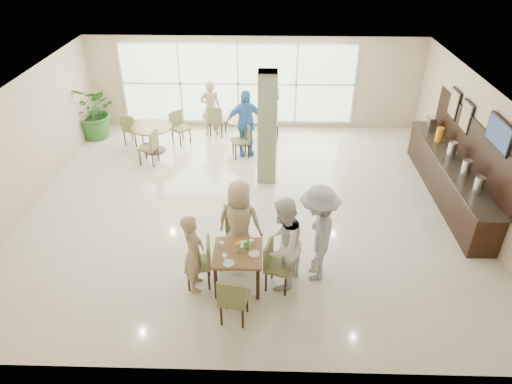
{
  "coord_description": "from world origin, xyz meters",
  "views": [
    {
      "loc": [
        0.41,
        -8.88,
        5.88
      ],
      "look_at": [
        0.2,
        -1.2,
        1.1
      ],
      "focal_mm": 32.0,
      "sensor_mm": 36.0,
      "label": 1
    }
  ],
  "objects_px": {
    "adult_a": "(245,123)",
    "teen_right": "(283,244)",
    "potted_plant": "(95,112)",
    "adult_standing": "(211,108)",
    "round_table_left": "(152,132)",
    "buffet_counter": "(450,176)",
    "teen_far": "(240,223)",
    "teen_left": "(194,253)",
    "adult_b": "(271,113)",
    "main_table": "(238,257)",
    "round_table_right": "(243,124)",
    "teen_standing": "(318,234)"
  },
  "relations": [
    {
      "from": "round_table_left",
      "to": "teen_standing",
      "type": "distance_m",
      "value": 6.57
    },
    {
      "from": "round_table_left",
      "to": "adult_standing",
      "type": "distance_m",
      "value": 1.94
    },
    {
      "from": "teen_standing",
      "to": "teen_right",
      "type": "bearing_deg",
      "value": -62.55
    },
    {
      "from": "buffet_counter",
      "to": "teen_standing",
      "type": "height_order",
      "value": "buffet_counter"
    },
    {
      "from": "teen_standing",
      "to": "adult_b",
      "type": "distance_m",
      "value": 5.9
    },
    {
      "from": "main_table",
      "to": "adult_standing",
      "type": "xyz_separation_m",
      "value": [
        -1.21,
        6.55,
        0.19
      ]
    },
    {
      "from": "teen_far",
      "to": "teen_left",
      "type": "bearing_deg",
      "value": 58.48
    },
    {
      "from": "teen_standing",
      "to": "round_table_right",
      "type": "bearing_deg",
      "value": -158.76
    },
    {
      "from": "teen_left",
      "to": "adult_b",
      "type": "bearing_deg",
      "value": -18.27
    },
    {
      "from": "teen_left",
      "to": "adult_b",
      "type": "relative_size",
      "value": 0.9
    },
    {
      "from": "teen_left",
      "to": "teen_right",
      "type": "distance_m",
      "value": 1.56
    },
    {
      "from": "main_table",
      "to": "round_table_right",
      "type": "height_order",
      "value": "same"
    },
    {
      "from": "main_table",
      "to": "potted_plant",
      "type": "relative_size",
      "value": 0.53
    },
    {
      "from": "main_table",
      "to": "adult_standing",
      "type": "relative_size",
      "value": 0.52
    },
    {
      "from": "round_table_left",
      "to": "adult_a",
      "type": "relative_size",
      "value": 0.61
    },
    {
      "from": "round_table_left",
      "to": "round_table_right",
      "type": "distance_m",
      "value": 2.59
    },
    {
      "from": "teen_right",
      "to": "buffet_counter",
      "type": "bearing_deg",
      "value": 150.72
    },
    {
      "from": "adult_standing",
      "to": "teen_right",
      "type": "bearing_deg",
      "value": 98.15
    },
    {
      "from": "adult_b",
      "to": "teen_left",
      "type": "bearing_deg",
      "value": -26.47
    },
    {
      "from": "teen_far",
      "to": "adult_standing",
      "type": "relative_size",
      "value": 1.05
    },
    {
      "from": "main_table",
      "to": "round_table_right",
      "type": "relative_size",
      "value": 0.78
    },
    {
      "from": "teen_right",
      "to": "adult_a",
      "type": "xyz_separation_m",
      "value": [
        -0.9,
        5.22,
        0.02
      ]
    },
    {
      "from": "round_table_left",
      "to": "teen_left",
      "type": "bearing_deg",
      "value": -70.21
    },
    {
      "from": "adult_b",
      "to": "buffet_counter",
      "type": "bearing_deg",
      "value": 40.36
    },
    {
      "from": "potted_plant",
      "to": "adult_standing",
      "type": "height_order",
      "value": "adult_standing"
    },
    {
      "from": "teen_left",
      "to": "adult_a",
      "type": "distance_m",
      "value": 5.38
    },
    {
      "from": "round_table_right",
      "to": "adult_b",
      "type": "distance_m",
      "value": 0.87
    },
    {
      "from": "teen_right",
      "to": "adult_a",
      "type": "height_order",
      "value": "adult_a"
    },
    {
      "from": "adult_a",
      "to": "teen_right",
      "type": "bearing_deg",
      "value": -91.21
    },
    {
      "from": "round_table_right",
      "to": "adult_standing",
      "type": "height_order",
      "value": "adult_standing"
    },
    {
      "from": "round_table_right",
      "to": "potted_plant",
      "type": "height_order",
      "value": "potted_plant"
    },
    {
      "from": "buffet_counter",
      "to": "adult_a",
      "type": "distance_m",
      "value": 5.35
    },
    {
      "from": "teen_left",
      "to": "potted_plant",
      "type": "bearing_deg",
      "value": 25.25
    },
    {
      "from": "teen_right",
      "to": "adult_b",
      "type": "bearing_deg",
      "value": -155.32
    },
    {
      "from": "round_table_left",
      "to": "potted_plant",
      "type": "bearing_deg",
      "value": 155.21
    },
    {
      "from": "teen_standing",
      "to": "potted_plant",
      "type": "bearing_deg",
      "value": -129.36
    },
    {
      "from": "potted_plant",
      "to": "adult_b",
      "type": "xyz_separation_m",
      "value": [
        5.18,
        -0.1,
        0.04
      ]
    },
    {
      "from": "teen_standing",
      "to": "adult_standing",
      "type": "distance_m",
      "value": 6.78
    },
    {
      "from": "main_table",
      "to": "adult_b",
      "type": "height_order",
      "value": "adult_b"
    },
    {
      "from": "teen_far",
      "to": "adult_a",
      "type": "bearing_deg",
      "value": -75.38
    },
    {
      "from": "round_table_left",
      "to": "teen_standing",
      "type": "xyz_separation_m",
      "value": [
        4.14,
        -5.08,
        0.38
      ]
    },
    {
      "from": "round_table_left",
      "to": "teen_far",
      "type": "distance_m",
      "value": 5.42
    },
    {
      "from": "main_table",
      "to": "round_table_left",
      "type": "xyz_separation_m",
      "value": [
        -2.73,
        5.38,
        -0.07
      ]
    },
    {
      "from": "main_table",
      "to": "teen_standing",
      "type": "height_order",
      "value": "teen_standing"
    },
    {
      "from": "potted_plant",
      "to": "teen_far",
      "type": "distance_m",
      "value": 7.19
    },
    {
      "from": "buffet_counter",
      "to": "teen_far",
      "type": "relative_size",
      "value": 2.67
    },
    {
      "from": "adult_b",
      "to": "adult_standing",
      "type": "height_order",
      "value": "adult_b"
    },
    {
      "from": "teen_left",
      "to": "round_table_left",
      "type": "bearing_deg",
      "value": 13.83
    },
    {
      "from": "buffet_counter",
      "to": "main_table",
      "type": "bearing_deg",
      "value": -146.59
    },
    {
      "from": "round_table_left",
      "to": "buffet_counter",
      "type": "height_order",
      "value": "buffet_counter"
    }
  ]
}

